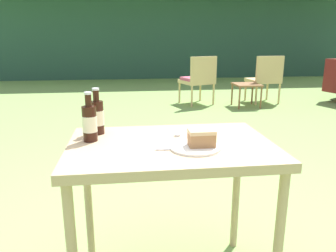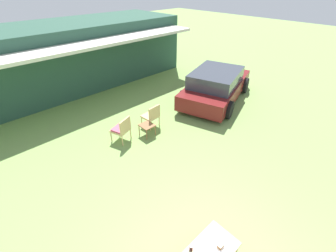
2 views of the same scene
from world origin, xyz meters
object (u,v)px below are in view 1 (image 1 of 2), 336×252
(cake_on_plate, at_px, (199,142))
(garden_side_table, at_px, (247,87))
(wicker_chair_plain, at_px, (265,77))
(patio_table, at_px, (171,160))
(cola_bottle_far, at_px, (90,122))
(wicker_chair_cushioned, at_px, (199,78))
(cola_bottle_near, at_px, (97,116))

(cake_on_plate, bearing_deg, garden_side_table, 66.93)
(wicker_chair_plain, height_order, garden_side_table, wicker_chair_plain)
(patio_table, distance_m, cola_bottle_far, 0.40)
(wicker_chair_cushioned, height_order, cola_bottle_near, cola_bottle_near)
(wicker_chair_cushioned, distance_m, wicker_chair_plain, 1.24)
(cake_on_plate, bearing_deg, wicker_chair_cushioned, 77.55)
(garden_side_table, bearing_deg, patio_table, -114.73)
(wicker_chair_plain, distance_m, patio_table, 4.97)
(wicker_chair_cushioned, relative_size, garden_side_table, 1.91)
(wicker_chair_cushioned, distance_m, cola_bottle_far, 4.58)
(garden_side_table, distance_m, cola_bottle_near, 4.52)
(wicker_chair_plain, xyz_separation_m, cola_bottle_near, (-2.67, -4.19, 0.33))
(cola_bottle_near, bearing_deg, patio_table, -29.78)
(patio_table, relative_size, cake_on_plate, 4.23)
(wicker_chair_cushioned, bearing_deg, garden_side_table, 139.29)
(wicker_chair_plain, height_order, cake_on_plate, wicker_chair_plain)
(cake_on_plate, bearing_deg, cola_bottle_near, 147.67)
(cola_bottle_near, relative_size, cola_bottle_far, 1.00)
(garden_side_table, height_order, cake_on_plate, cake_on_plate)
(wicker_chair_plain, relative_size, cola_bottle_near, 3.92)
(wicker_chair_cushioned, height_order, wicker_chair_plain, same)
(cake_on_plate, height_order, cola_bottle_far, cola_bottle_far)
(wicker_chair_cushioned, relative_size, cake_on_plate, 4.09)
(wicker_chair_plain, bearing_deg, garden_side_table, 26.95)
(patio_table, xyz_separation_m, cola_bottle_near, (-0.33, 0.19, 0.17))
(wicker_chair_cushioned, relative_size, cola_bottle_far, 3.92)
(cola_bottle_near, bearing_deg, wicker_chair_plain, 57.52)
(garden_side_table, bearing_deg, cola_bottle_near, -119.54)
(wicker_chair_cushioned, relative_size, patio_table, 0.97)
(cola_bottle_far, bearing_deg, patio_table, -12.12)
(patio_table, bearing_deg, cola_bottle_far, 167.88)
(wicker_chair_cushioned, xyz_separation_m, wicker_chair_plain, (1.24, -0.03, 0.01))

